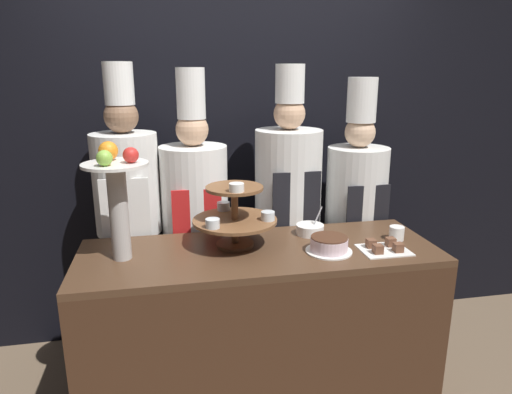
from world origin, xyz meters
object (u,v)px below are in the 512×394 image
Objects in this scene: serving_bowl_far at (310,229)px; chef_right at (355,209)px; chef_center_left at (195,216)px; chef_center_right at (288,204)px; cup_white at (397,233)px; fruit_pedestal at (117,190)px; chef_left at (129,212)px; cake_round at (329,245)px; tiered_stand at (235,214)px; cake_square_tray at (384,247)px.

chef_right is at bearing 40.72° from serving_bowl_far.
chef_center_right is (0.58, 0.00, 0.04)m from chef_center_left.
chef_right reaches higher than cup_white.
fruit_pedestal is 0.30× the size of chef_left.
fruit_pedestal is at bearing 179.01° from cup_white.
chef_left reaches higher than cup_white.
serving_bowl_far is at bearing -20.19° from chef_left.
chef_left is at bearing 159.81° from serving_bowl_far.
chef_left is (-1.01, 0.63, 0.04)m from cake_round.
chef_center_right reaches higher than serving_bowl_far.
chef_center_left is at bearing 53.05° from fruit_pedestal.
serving_bowl_far is at bearing -85.31° from chef_center_right.
chef_left reaches higher than serving_bowl_far.
chef_left is 0.39m from chef_center_left.
tiered_stand is at bearing 5.53° from fruit_pedestal.
cake_square_tray is 0.13× the size of chef_left.
cake_round is 1.49× the size of serving_bowl_far.
cup_white is at bearing -20.71° from chef_left.
cake_round is 0.97× the size of cake_square_tray.
cake_square_tray is at bearing -7.73° from cake_round.
tiered_stand is at bearing 158.84° from cake_round.
fruit_pedestal reaches higher than serving_bowl_far.
chef_left reaches higher than cake_square_tray.
tiered_stand is at bearing -167.83° from serving_bowl_far.
chef_left is 1.05× the size of chef_right.
cup_white is at bearing -5.23° from tiered_stand.
cup_white is (0.86, -0.08, -0.14)m from tiered_stand.
cake_round is at bearing -32.08° from chef_left.
chef_center_left is at bearing 152.55° from cup_white.
cake_round is (0.45, -0.17, -0.13)m from tiered_stand.
chef_center_right is at bearing 0.00° from chef_center_left.
serving_bowl_far is 0.71m from chef_center_left.
cake_square_tray is at bearing -36.66° from chef_center_left.
chef_center_right reaches higher than tiered_stand.
chef_left is (-1.29, 0.67, 0.06)m from cake_square_tray.
cup_white is 0.71m from chef_center_right.
cake_round is 0.76m from chef_right.
tiered_stand is 0.73m from chef_left.
chef_center_right is at bearing -0.00° from chef_left.
chef_right is at bearing 0.00° from chef_center_left.
fruit_pedestal is at bearing -174.47° from tiered_stand.
chef_center_right is at bearing 93.97° from cake_round.
fruit_pedestal is at bearing -171.55° from serving_bowl_far.
cake_square_tray is 1.13m from chef_center_left.
serving_bowl_far reaches higher than cake_square_tray.
cup_white is 0.04× the size of chef_center_left.
chef_center_right is at bearing 115.76° from cake_square_tray.
cake_round is 0.13× the size of chef_center_right.
cake_round is at bearing -45.51° from chef_center_left.
fruit_pedestal is 0.72m from chef_center_left.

